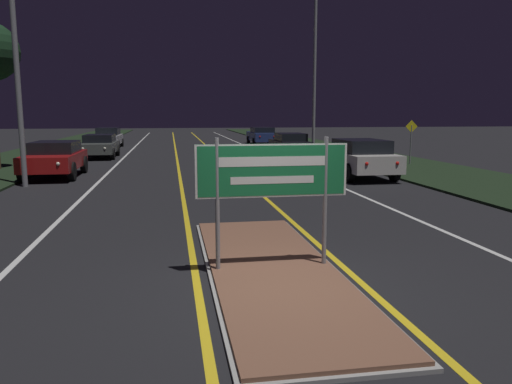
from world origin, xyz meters
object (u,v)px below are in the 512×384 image
at_px(car_receding_1, 290,143).
at_px(car_approaching_2, 108,137).
at_px(highway_sign, 272,176).
at_px(car_approaching_1, 99,145).
at_px(car_receding_2, 262,135).
at_px(warning_sign, 411,138).
at_px(car_approaching_0, 55,158).
at_px(car_receding_0, 359,157).
at_px(streetlight_left_near, 13,20).
at_px(streetlight_right_near, 315,42).

bearing_deg(car_receding_1, car_approaching_2, 145.57).
xyz_separation_m(highway_sign, car_approaching_1, (-5.53, 21.94, -0.84)).
distance_m(car_receding_2, car_approaching_2, 12.03).
bearing_deg(highway_sign, car_approaching_1, 104.14).
distance_m(car_receding_1, warning_sign, 8.48).
distance_m(car_approaching_0, car_approaching_1, 8.71).
xyz_separation_m(highway_sign, car_receding_0, (5.77, 11.15, -0.75)).
distance_m(streetlight_left_near, car_approaching_0, 5.47).
bearing_deg(car_approaching_0, car_receding_1, 37.58).
relative_size(streetlight_left_near, car_approaching_1, 2.12).
bearing_deg(car_approaching_0, streetlight_right_near, 30.06).
bearing_deg(car_receding_1, warning_sign, -60.11).
bearing_deg(streetlight_right_near, warning_sign, -60.55).
height_order(streetlight_left_near, car_receding_2, streetlight_left_near).
distance_m(car_receding_1, car_approaching_1, 11.19).
bearing_deg(streetlight_left_near, car_receding_0, 2.44).
distance_m(car_approaching_0, car_approaching_2, 17.02).
relative_size(highway_sign, car_receding_0, 0.52).
bearing_deg(streetlight_right_near, car_receding_1, 121.39).
bearing_deg(car_receding_1, streetlight_left_near, -136.28).
bearing_deg(warning_sign, streetlight_left_near, -165.24).
bearing_deg(warning_sign, streetlight_right_near, 119.45).
relative_size(car_approaching_1, car_approaching_2, 0.90).
bearing_deg(car_approaching_1, car_approaching_2, 93.31).
bearing_deg(car_receding_0, car_approaching_2, 121.64).
xyz_separation_m(streetlight_left_near, car_approaching_2, (0.52, 19.65, -4.77)).
height_order(streetlight_right_near, warning_sign, streetlight_right_near).
bearing_deg(warning_sign, car_approaching_2, 136.01).
relative_size(highway_sign, car_approaching_0, 0.55).
relative_size(highway_sign, streetlight_right_near, 0.23).
xyz_separation_m(streetlight_left_near, car_approaching_0, (0.45, 2.63, -4.78)).
height_order(highway_sign, car_receding_0, highway_sign).
xyz_separation_m(car_receding_0, car_receding_2, (0.02, 21.44, -0.06)).
relative_size(streetlight_right_near, car_receding_0, 2.25).
bearing_deg(highway_sign, streetlight_right_near, 72.10).
bearing_deg(car_receding_2, car_receding_0, -90.06).
bearing_deg(car_receding_0, streetlight_left_near, -177.56).
relative_size(streetlight_left_near, car_receding_1, 2.04).
xyz_separation_m(highway_sign, streetlight_right_near, (6.66, 20.62, 4.92)).
bearing_deg(highway_sign, car_receding_1, 75.76).
distance_m(highway_sign, streetlight_left_near, 13.09).
distance_m(streetlight_left_near, car_approaching_2, 20.23).
bearing_deg(car_receding_1, car_approaching_1, -178.26).
height_order(streetlight_left_near, car_approaching_1, streetlight_left_near).
xyz_separation_m(streetlight_right_near, car_approaching_2, (-12.67, 9.65, -5.70)).
distance_m(highway_sign, warning_sign, 17.91).
bearing_deg(streetlight_right_near, car_approaching_2, 142.72).
bearing_deg(streetlight_left_near, car_approaching_2, 88.47).
height_order(car_receding_1, car_receding_2, car_receding_2).
distance_m(streetlight_right_near, warning_sign, 8.29).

